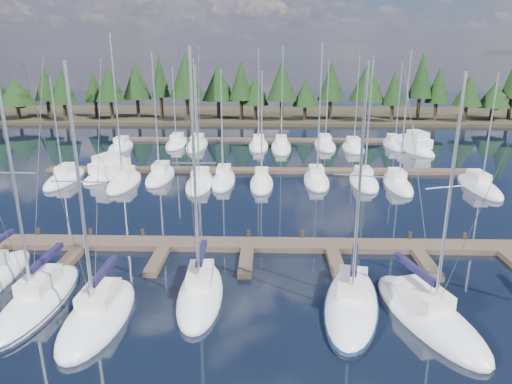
{
  "coord_description": "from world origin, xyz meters",
  "views": [
    {
      "loc": [
        1.47,
        -12.71,
        13.62
      ],
      "look_at": [
        0.47,
        22.0,
        3.0
      ],
      "focal_mm": 32.0,
      "sensor_mm": 36.0,
      "label": 1
    }
  ],
  "objects_px": {
    "main_dock": "(248,248)",
    "front_sailboat_2": "(98,315)",
    "front_sailboat_4": "(351,303)",
    "motor_yacht_left": "(110,172)",
    "front_sailboat_3": "(200,293)",
    "motor_yacht_right": "(415,147)",
    "front_sailboat_1": "(38,300)",
    "front_sailboat_5": "(428,315)"
  },
  "relations": [
    {
      "from": "front_sailboat_4",
      "to": "motor_yacht_left",
      "type": "bearing_deg",
      "value": 129.53
    },
    {
      "from": "front_sailboat_3",
      "to": "motor_yacht_right",
      "type": "height_order",
      "value": "front_sailboat_3"
    },
    {
      "from": "motor_yacht_left",
      "to": "motor_yacht_right",
      "type": "xyz_separation_m",
      "value": [
        39.37,
        15.17,
        0.04
      ]
    },
    {
      "from": "main_dock",
      "to": "front_sailboat_4",
      "type": "bearing_deg",
      "value": -50.62
    },
    {
      "from": "front_sailboat_3",
      "to": "motor_yacht_right",
      "type": "bearing_deg",
      "value": 59.28
    },
    {
      "from": "front_sailboat_1",
      "to": "front_sailboat_5",
      "type": "bearing_deg",
      "value": -2.2
    },
    {
      "from": "front_sailboat_2",
      "to": "motor_yacht_right",
      "type": "xyz_separation_m",
      "value": [
        30.11,
        44.58,
        0.24
      ]
    },
    {
      "from": "front_sailboat_4",
      "to": "front_sailboat_5",
      "type": "height_order",
      "value": "front_sailboat_4"
    },
    {
      "from": "main_dock",
      "to": "motor_yacht_right",
      "type": "distance_m",
      "value": 42.05
    },
    {
      "from": "front_sailboat_5",
      "to": "motor_yacht_left",
      "type": "height_order",
      "value": "front_sailboat_5"
    },
    {
      "from": "front_sailboat_1",
      "to": "front_sailboat_4",
      "type": "distance_m",
      "value": 17.59
    },
    {
      "from": "main_dock",
      "to": "front_sailboat_2",
      "type": "height_order",
      "value": "front_sailboat_2"
    },
    {
      "from": "main_dock",
      "to": "front_sailboat_2",
      "type": "distance_m",
      "value": 11.81
    },
    {
      "from": "front_sailboat_2",
      "to": "front_sailboat_4",
      "type": "distance_m",
      "value": 13.75
    },
    {
      "from": "main_dock",
      "to": "front_sailboat_4",
      "type": "height_order",
      "value": "front_sailboat_4"
    },
    {
      "from": "front_sailboat_4",
      "to": "motor_yacht_left",
      "type": "height_order",
      "value": "front_sailboat_4"
    },
    {
      "from": "front_sailboat_5",
      "to": "main_dock",
      "type": "bearing_deg",
      "value": 139.51
    },
    {
      "from": "front_sailboat_4",
      "to": "motor_yacht_left",
      "type": "distance_m",
      "value": 36.0
    },
    {
      "from": "front_sailboat_4",
      "to": "front_sailboat_5",
      "type": "relative_size",
      "value": 1.03
    },
    {
      "from": "front_sailboat_1",
      "to": "front_sailboat_2",
      "type": "height_order",
      "value": "front_sailboat_1"
    },
    {
      "from": "front_sailboat_1",
      "to": "front_sailboat_5",
      "type": "distance_m",
      "value": 21.47
    },
    {
      "from": "front_sailboat_4",
      "to": "motor_yacht_right",
      "type": "distance_m",
      "value": 45.99
    },
    {
      "from": "motor_yacht_right",
      "to": "front_sailboat_3",
      "type": "bearing_deg",
      "value": -120.72
    },
    {
      "from": "main_dock",
      "to": "motor_yacht_right",
      "type": "bearing_deg",
      "value": 57.5
    },
    {
      "from": "front_sailboat_1",
      "to": "motor_yacht_right",
      "type": "distance_m",
      "value": 54.99
    },
    {
      "from": "front_sailboat_1",
      "to": "front_sailboat_4",
      "type": "xyz_separation_m",
      "value": [
        17.59,
        0.24,
        -0.01
      ]
    },
    {
      "from": "motor_yacht_left",
      "to": "motor_yacht_right",
      "type": "relative_size",
      "value": 0.91
    },
    {
      "from": "main_dock",
      "to": "front_sailboat_4",
      "type": "distance_m",
      "value": 9.68
    },
    {
      "from": "front_sailboat_1",
      "to": "front_sailboat_3",
      "type": "xyz_separation_m",
      "value": [
        9.02,
        1.06,
        0.02
      ]
    },
    {
      "from": "main_dock",
      "to": "front_sailboat_5",
      "type": "xyz_separation_m",
      "value": [
        10.0,
        -8.54,
        0.08
      ]
    },
    {
      "from": "front_sailboat_3",
      "to": "front_sailboat_4",
      "type": "height_order",
      "value": "front_sailboat_3"
    },
    {
      "from": "main_dock",
      "to": "front_sailboat_5",
      "type": "height_order",
      "value": "front_sailboat_5"
    },
    {
      "from": "front_sailboat_2",
      "to": "main_dock",
      "type": "bearing_deg",
      "value": 50.49
    },
    {
      "from": "front_sailboat_2",
      "to": "front_sailboat_3",
      "type": "xyz_separation_m",
      "value": [
        5.08,
        2.46,
        0.02
      ]
    },
    {
      "from": "main_dock",
      "to": "front_sailboat_3",
      "type": "distance_m",
      "value": 7.08
    },
    {
      "from": "front_sailboat_2",
      "to": "motor_yacht_right",
      "type": "relative_size",
      "value": 1.39
    },
    {
      "from": "front_sailboat_1",
      "to": "front_sailboat_3",
      "type": "bearing_deg",
      "value": 6.72
    },
    {
      "from": "front_sailboat_5",
      "to": "motor_yacht_right",
      "type": "relative_size",
      "value": 1.35
    },
    {
      "from": "front_sailboat_2",
      "to": "motor_yacht_right",
      "type": "height_order",
      "value": "front_sailboat_2"
    },
    {
      "from": "front_sailboat_3",
      "to": "motor_yacht_right",
      "type": "distance_m",
      "value": 48.99
    },
    {
      "from": "front_sailboat_3",
      "to": "front_sailboat_5",
      "type": "height_order",
      "value": "front_sailboat_3"
    },
    {
      "from": "front_sailboat_1",
      "to": "front_sailboat_4",
      "type": "height_order",
      "value": "front_sailboat_1"
    }
  ]
}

